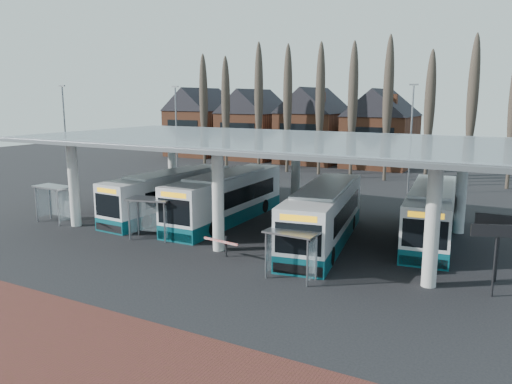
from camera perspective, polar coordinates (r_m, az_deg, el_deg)
The scene contains 17 objects.
ground at distance 28.00m, azimuth -7.08°, elevation -7.94°, with size 140.00×140.00×0.00m, color black.
station_canopy at distance 33.50m, azimuth 0.73°, elevation 5.17°, with size 32.00×16.00×6.34m.
poplar_row at distance 56.64m, azimuth 12.90°, elevation 10.31°, with size 45.10×1.10×14.50m.
townhouse_row at distance 72.64m, azimuth 3.12°, elevation 8.35°, with size 36.80×10.30×12.25m.
lamp_post_a at distance 55.06m, azimuth -9.09°, elevation 6.85°, with size 0.80×0.16×10.17m.
lamp_post_b at distance 48.54m, azimuth 17.27°, elevation 6.00°, with size 0.80×0.16×10.17m.
lamp_post_d at distance 54.80m, azimuth -20.97°, elevation 6.26°, with size 0.80×0.16×10.17m.
bus_0 at distance 38.79m, azimuth -9.80°, elevation -0.32°, with size 3.27×12.32×3.39m.
bus_1 at distance 36.61m, azimuth -3.34°, elevation -0.70°, with size 3.11×12.90×3.57m.
bus_2 at distance 31.27m, azimuth 7.77°, elevation -2.75°, with size 4.86×13.15×3.58m.
bus_3 at distance 33.74m, azimuth 19.38°, elevation -2.42°, with size 4.01×12.49×3.41m.
shelter_0 at distance 38.98m, azimuth -21.98°, elevation -0.39°, with size 2.93×1.57×2.67m.
shelter_1 at distance 32.51m, azimuth -11.84°, elevation -1.91°, with size 3.12×2.04×2.66m.
shelter_2 at distance 24.90m, azimuth 4.18°, elevation -5.95°, with size 2.69×1.41×2.45m.
info_sign_0 at distance 24.77m, azimuth 25.84°, elevation -4.59°, with size 2.16×0.93×3.38m.
info_sign_1 at distance 26.84m, azimuth 26.12°, elevation -3.48°, with size 2.28×0.26×3.39m.
barrier at distance 28.14m, azimuth -3.91°, elevation -5.78°, with size 2.41×0.82×1.21m.
Camera 1 is at (15.65, -21.44, 8.91)m, focal length 35.00 mm.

